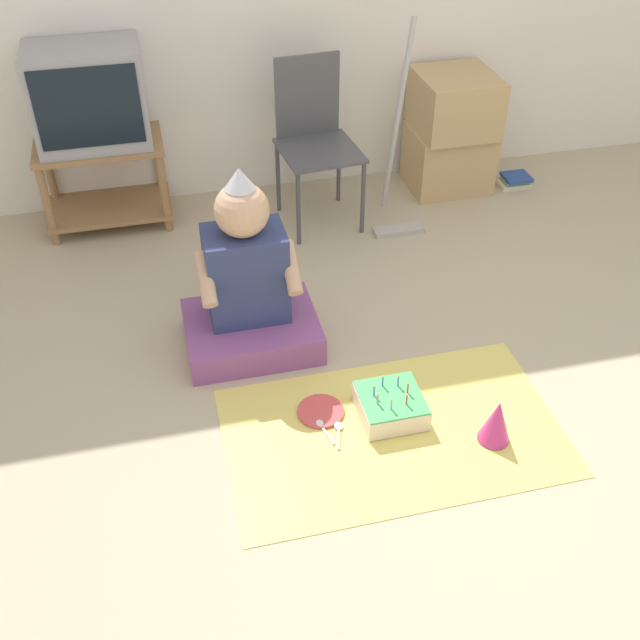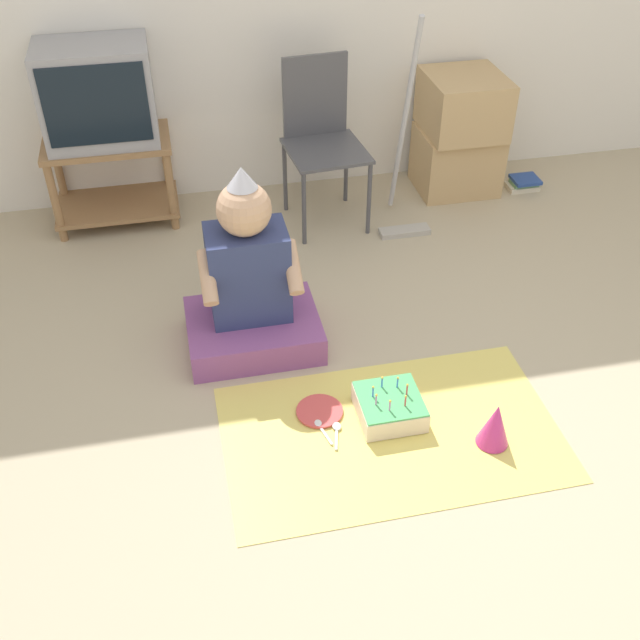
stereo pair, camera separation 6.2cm
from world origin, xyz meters
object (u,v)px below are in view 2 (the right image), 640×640
(paper_plate, at_px, (320,411))
(cardboard_box_stack, at_px, (460,133))
(book_pile, at_px, (524,183))
(party_hat_blue, at_px, (495,424))
(birthday_cake, at_px, (390,407))
(person_seated, at_px, (250,289))
(tv, at_px, (97,94))
(dust_mop, at_px, (404,173))
(folding_chair, at_px, (321,132))

(paper_plate, bearing_deg, cardboard_box_stack, 54.86)
(book_pile, xyz_separation_m, party_hat_blue, (-0.98, -1.90, 0.07))
(birthday_cake, bearing_deg, paper_plate, 164.19)
(book_pile, height_order, party_hat_blue, party_hat_blue)
(cardboard_box_stack, height_order, person_seated, person_seated)
(birthday_cake, bearing_deg, party_hat_blue, -32.34)
(tv, height_order, paper_plate, tv)
(tv, height_order, dust_mop, dust_mop)
(person_seated, relative_size, birthday_cake, 3.36)
(birthday_cake, bearing_deg, cardboard_box_stack, 62.47)
(paper_plate, bearing_deg, dust_mop, 60.62)
(dust_mop, bearing_deg, birthday_cake, -108.76)
(book_pile, distance_m, person_seated, 2.11)
(person_seated, distance_m, paper_plate, 0.62)
(cardboard_box_stack, height_order, paper_plate, cardboard_box_stack)
(tv, distance_m, party_hat_blue, 2.57)
(dust_mop, height_order, birthday_cake, dust_mop)
(birthday_cake, bearing_deg, tv, 119.90)
(dust_mop, relative_size, book_pile, 6.22)
(person_seated, height_order, paper_plate, person_seated)
(tv, distance_m, birthday_cake, 2.23)
(birthday_cake, relative_size, paper_plate, 1.33)
(dust_mop, height_order, paper_plate, dust_mop)
(party_hat_blue, bearing_deg, birthday_cake, 147.66)
(tv, relative_size, book_pile, 3.01)
(birthday_cake, relative_size, party_hat_blue, 1.31)
(party_hat_blue, distance_m, paper_plate, 0.70)
(cardboard_box_stack, distance_m, birthday_cake, 2.03)
(person_seated, height_order, party_hat_blue, person_seated)
(book_pile, height_order, paper_plate, book_pile)
(tv, height_order, party_hat_blue, tv)
(birthday_cake, bearing_deg, dust_mop, 71.24)
(paper_plate, bearing_deg, book_pile, 44.82)
(folding_chair, xyz_separation_m, paper_plate, (-0.35, -1.57, -0.49))
(party_hat_blue, bearing_deg, tv, 124.37)
(cardboard_box_stack, xyz_separation_m, person_seated, (-1.40, -1.18, -0.07))
(book_pile, xyz_separation_m, person_seated, (-1.80, -1.07, 0.25))
(dust_mop, distance_m, party_hat_blue, 1.65)
(cardboard_box_stack, relative_size, birthday_cake, 2.71)
(dust_mop, bearing_deg, cardboard_box_stack, 39.64)
(dust_mop, height_order, person_seated, dust_mop)
(person_seated, bearing_deg, tv, 115.50)
(party_hat_blue, bearing_deg, paper_plate, 154.32)
(tv, relative_size, birthday_cake, 2.22)
(dust_mop, bearing_deg, folding_chair, 149.54)
(party_hat_blue, xyz_separation_m, paper_plate, (-0.62, 0.30, -0.09))
(birthday_cake, distance_m, party_hat_blue, 0.42)
(cardboard_box_stack, distance_m, party_hat_blue, 2.10)
(dust_mop, relative_size, paper_plate, 6.11)
(birthday_cake, height_order, paper_plate, birthday_cake)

